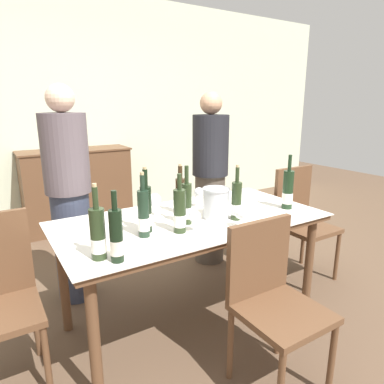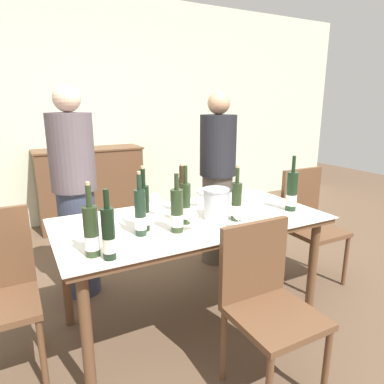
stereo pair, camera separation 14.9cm
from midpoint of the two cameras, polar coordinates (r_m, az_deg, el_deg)
ground_plane at (r=2.62m, az=1.74°, el=-20.31°), size 12.00×12.00×0.00m
back_wall at (r=4.61m, az=-14.87°, el=12.94°), size 8.00×0.10×2.80m
sideboard_cabinet at (r=4.40m, az=-15.58°, el=0.76°), size 1.26×0.46×0.97m
dining_table at (r=2.29m, az=1.87°, el=-6.18°), size 1.75×0.89×0.76m
ice_bucket at (r=2.25m, az=5.96°, el=-1.81°), size 0.18×0.18×0.20m
wine_bottle_0 at (r=2.14m, az=0.92°, el=-2.06°), size 0.06×0.06×0.37m
wine_bottle_1 at (r=1.96m, az=-6.46°, el=-3.59°), size 0.07×0.07×0.38m
wine_bottle_2 at (r=2.35m, az=0.07°, el=-0.68°), size 0.07×0.07×0.35m
wine_bottle_3 at (r=2.22m, az=9.34°, el=-1.75°), size 0.07×0.07×0.36m
wine_bottle_4 at (r=2.00m, az=-0.41°, el=-3.37°), size 0.07×0.07×0.35m
wine_bottle_5 at (r=2.52m, az=17.91°, el=-0.08°), size 0.08×0.08×0.39m
wine_bottle_6 at (r=2.03m, az=-5.95°, el=-2.81°), size 0.07×0.07×0.39m
wine_bottle_7 at (r=1.69m, az=-11.28°, el=-7.04°), size 0.07×0.07×0.35m
wine_bottle_8 at (r=1.74m, az=-14.07°, el=-6.55°), size 0.08×0.08×0.38m
wine_glass_0 at (r=2.01m, az=2.15°, el=-4.26°), size 0.07×0.07×0.13m
wine_glass_1 at (r=2.48m, az=3.30°, el=-0.21°), size 0.07×0.07×0.15m
wine_glass_2 at (r=2.09m, az=9.83°, el=-3.80°), size 0.07×0.07×0.13m
wine_glass_3 at (r=2.29m, az=-4.23°, el=-1.33°), size 0.09×0.09×0.16m
chair_right_end at (r=3.12m, az=20.08°, el=-4.08°), size 0.42×0.42×0.96m
chair_near_front at (r=1.92m, az=14.43°, el=-16.55°), size 0.42×0.42×0.90m
person_host at (r=2.73m, az=-17.42°, el=-0.51°), size 0.33×0.33×1.63m
person_guest_left at (r=3.19m, az=5.58°, el=1.89°), size 0.33×0.33×1.60m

